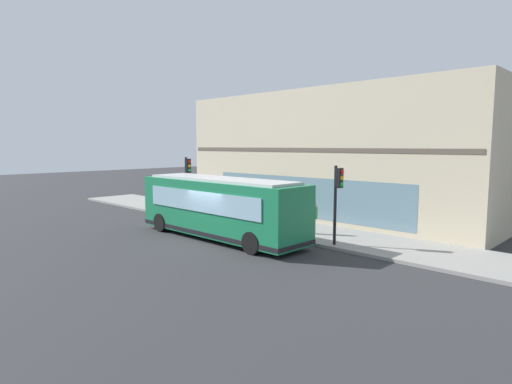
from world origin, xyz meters
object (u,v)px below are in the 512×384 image
at_px(traffic_light_near_corner, 338,190).
at_px(traffic_light_down_block, 187,175).
at_px(pedestrian_walking_along_curb, 252,205).
at_px(fire_hydrant, 279,215).
at_px(pedestrian_near_hydrant, 314,216).
at_px(city_bus_nearside, 220,208).

relative_size(traffic_light_near_corner, traffic_light_down_block, 0.96).
bearing_deg(pedestrian_walking_along_curb, traffic_light_near_corner, -104.44).
bearing_deg(traffic_light_down_block, fire_hydrant, -63.67).
bearing_deg(fire_hydrant, pedestrian_near_hydrant, -112.59).
xyz_separation_m(pedestrian_walking_along_curb, pedestrian_near_hydrant, (-0.65, -5.21, -0.02)).
relative_size(fire_hydrant, pedestrian_near_hydrant, 0.46).
xyz_separation_m(city_bus_nearside, traffic_light_near_corner, (2.37, -5.42, 1.13)).
bearing_deg(traffic_light_near_corner, pedestrian_walking_along_curb, 75.56).
relative_size(city_bus_nearside, traffic_light_near_corner, 2.77).
height_order(traffic_light_down_block, pedestrian_walking_along_curb, traffic_light_down_block).
distance_m(city_bus_nearside, pedestrian_near_hydrant, 4.88).
bearing_deg(traffic_light_near_corner, fire_hydrant, 64.64).
relative_size(traffic_light_down_block, pedestrian_walking_along_curb, 2.31).
relative_size(traffic_light_near_corner, pedestrian_walking_along_curb, 2.21).
distance_m(traffic_light_near_corner, pedestrian_near_hydrant, 3.00).
relative_size(pedestrian_walking_along_curb, pedestrian_near_hydrant, 1.02).
height_order(pedestrian_walking_along_curb, pedestrian_near_hydrant, pedestrian_walking_along_curb).
height_order(traffic_light_near_corner, pedestrian_near_hydrant, traffic_light_near_corner).
height_order(city_bus_nearside, traffic_light_down_block, traffic_light_down_block).
height_order(city_bus_nearside, fire_hydrant, city_bus_nearside).
height_order(traffic_light_down_block, fire_hydrant, traffic_light_down_block).
bearing_deg(city_bus_nearside, traffic_light_down_block, 67.53).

